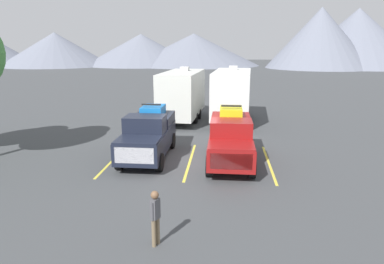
{
  "coord_description": "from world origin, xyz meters",
  "views": [
    {
      "loc": [
        1.6,
        -15.88,
        5.49
      ],
      "look_at": [
        0.0,
        1.08,
        1.2
      ],
      "focal_mm": 32.53,
      "sensor_mm": 36.0,
      "label": 1
    }
  ],
  "objects_px": {
    "pickup_truck_b": "(231,137)",
    "camper_trailer_b": "(232,93)",
    "person_a": "(155,214)",
    "pickup_truck_a": "(149,134)",
    "camper_trailer_a": "(182,93)"
  },
  "relations": [
    {
      "from": "pickup_truck_b",
      "to": "camper_trailer_a",
      "type": "relative_size",
      "value": 0.68
    },
    {
      "from": "person_a",
      "to": "pickup_truck_a",
      "type": "bearing_deg",
      "value": 103.56
    },
    {
      "from": "pickup_truck_b",
      "to": "person_a",
      "type": "xyz_separation_m",
      "value": [
        -2.17,
        -7.47,
        -0.26
      ]
    },
    {
      "from": "person_a",
      "to": "camper_trailer_a",
      "type": "bearing_deg",
      "value": 94.33
    },
    {
      "from": "camper_trailer_a",
      "to": "camper_trailer_b",
      "type": "height_order",
      "value": "camper_trailer_b"
    },
    {
      "from": "person_a",
      "to": "pickup_truck_b",
      "type": "bearing_deg",
      "value": 73.83
    },
    {
      "from": "pickup_truck_a",
      "to": "pickup_truck_b",
      "type": "relative_size",
      "value": 0.99
    },
    {
      "from": "camper_trailer_a",
      "to": "pickup_truck_a",
      "type": "bearing_deg",
      "value": -94.24
    },
    {
      "from": "pickup_truck_a",
      "to": "camper_trailer_a",
      "type": "xyz_separation_m",
      "value": [
        0.64,
        8.68,
        0.87
      ]
    },
    {
      "from": "pickup_truck_b",
      "to": "camper_trailer_b",
      "type": "height_order",
      "value": "camper_trailer_b"
    },
    {
      "from": "pickup_truck_b",
      "to": "pickup_truck_a",
      "type": "bearing_deg",
      "value": 174.6
    },
    {
      "from": "pickup_truck_b",
      "to": "camper_trailer_b",
      "type": "bearing_deg",
      "value": 88.79
    },
    {
      "from": "pickup_truck_a",
      "to": "person_a",
      "type": "distance_m",
      "value": 8.08
    },
    {
      "from": "pickup_truck_a",
      "to": "person_a",
      "type": "height_order",
      "value": "pickup_truck_a"
    },
    {
      "from": "person_a",
      "to": "camper_trailer_b",
      "type": "bearing_deg",
      "value": 81.9
    }
  ]
}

